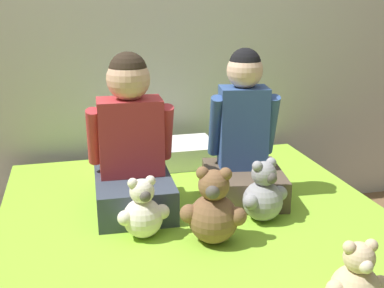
% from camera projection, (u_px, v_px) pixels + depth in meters
% --- Properties ---
extents(wall_behind_bed, '(8.00, 0.06, 2.50)m').
position_uv_depth(wall_behind_bed, '(151.00, 1.00, 2.57)').
color(wall_behind_bed, beige).
rests_on(wall_behind_bed, ground_plane).
extents(bed, '(1.56, 1.98, 0.43)m').
position_uv_depth(bed, '(208.00, 287.00, 1.84)').
color(bed, '#473828').
rests_on(bed, ground_plane).
extents(child_on_left, '(0.35, 0.41, 0.64)m').
position_uv_depth(child_on_left, '(132.00, 148.00, 1.95)').
color(child_on_left, '#384251').
rests_on(child_on_left, bed).
extents(child_on_right, '(0.38, 0.40, 0.64)m').
position_uv_depth(child_on_right, '(243.00, 143.00, 2.06)').
color(child_on_right, brown).
rests_on(child_on_right, bed).
extents(teddy_bear_held_by_left_child, '(0.19, 0.15, 0.23)m').
position_uv_depth(teddy_bear_held_by_left_child, '(143.00, 212.00, 1.74)').
color(teddy_bear_held_by_left_child, silver).
rests_on(teddy_bear_held_by_left_child, bed).
extents(teddy_bear_held_by_right_child, '(0.20, 0.16, 0.25)m').
position_uv_depth(teddy_bear_held_by_right_child, '(263.00, 195.00, 1.87)').
color(teddy_bear_held_by_right_child, '#939399').
rests_on(teddy_bear_held_by_right_child, bed).
extents(teddy_bear_between_children, '(0.23, 0.18, 0.28)m').
position_uv_depth(teddy_bear_between_children, '(213.00, 211.00, 1.70)').
color(teddy_bear_between_children, brown).
rests_on(teddy_bear_between_children, bed).
extents(teddy_bear_at_foot_of_bed, '(0.19, 0.14, 0.22)m').
position_uv_depth(teddy_bear_at_foot_of_bed, '(357.00, 283.00, 1.32)').
color(teddy_bear_at_foot_of_bed, '#D1B78E').
rests_on(teddy_bear_at_foot_of_bed, bed).
extents(pillow_at_headboard, '(0.52, 0.29, 0.11)m').
position_uv_depth(pillow_at_headboard, '(165.00, 154.00, 2.51)').
color(pillow_at_headboard, white).
rests_on(pillow_at_headboard, bed).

